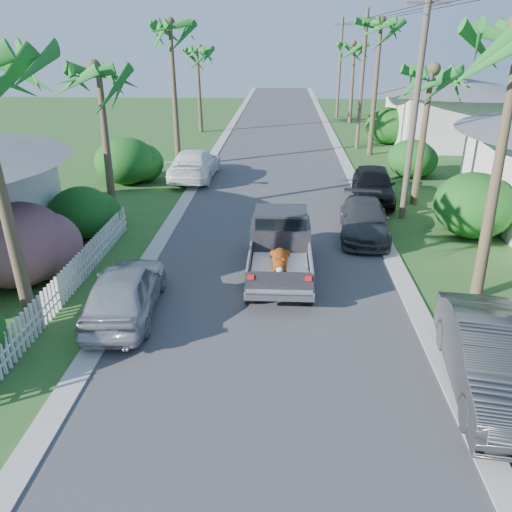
# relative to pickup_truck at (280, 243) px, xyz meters

# --- Properties ---
(ground) EXTENTS (120.00, 120.00, 0.00)m
(ground) POSITION_rel_pickup_truck_xyz_m (-0.33, -7.28, -1.01)
(ground) COLOR #2B551F
(ground) RESTS_ON ground
(road) EXTENTS (8.00, 100.00, 0.02)m
(road) POSITION_rel_pickup_truck_xyz_m (-0.33, 17.72, -1.00)
(road) COLOR #38383A
(road) RESTS_ON ground
(curb_left) EXTENTS (0.60, 100.00, 0.06)m
(curb_left) POSITION_rel_pickup_truck_xyz_m (-4.63, 17.72, -0.98)
(curb_left) COLOR #A5A39E
(curb_left) RESTS_ON ground
(curb_right) EXTENTS (0.60, 100.00, 0.06)m
(curb_right) POSITION_rel_pickup_truck_xyz_m (3.97, 17.72, -0.98)
(curb_right) COLOR #A5A39E
(curb_right) RESTS_ON ground
(pickup_truck) EXTENTS (1.98, 5.12, 2.06)m
(pickup_truck) POSITION_rel_pickup_truck_xyz_m (0.00, 0.00, 0.00)
(pickup_truck) COLOR black
(pickup_truck) RESTS_ON ground
(parked_car_rn) EXTENTS (2.27, 5.06, 1.61)m
(parked_car_rn) POSITION_rel_pickup_truck_xyz_m (4.67, -5.97, -0.20)
(parked_car_rn) COLOR #27292B
(parked_car_rn) RESTS_ON ground
(parked_car_rm) EXTENTS (2.24, 4.67, 1.31)m
(parked_car_rm) POSITION_rel_pickup_truck_xyz_m (3.27, 3.47, -0.35)
(parked_car_rm) COLOR #313436
(parked_car_rm) RESTS_ON ground
(parked_car_rf) EXTENTS (2.43, 4.94, 1.62)m
(parked_car_rf) POSITION_rel_pickup_truck_xyz_m (4.33, 8.07, -0.20)
(parked_car_rf) COLOR black
(parked_car_rf) RESTS_ON ground
(parked_car_ln) EXTENTS (2.08, 4.51, 1.50)m
(parked_car_ln) POSITION_rel_pickup_truck_xyz_m (-4.28, -3.12, -0.26)
(parked_car_ln) COLOR #AFB1B7
(parked_car_ln) RESTS_ON ground
(parked_car_lf) EXTENTS (2.41, 5.61, 1.61)m
(parked_car_lf) POSITION_rel_pickup_truck_xyz_m (-4.83, 11.80, -0.20)
(parked_car_lf) COLOR white
(parked_car_lf) RESTS_ON ground
(palm_l_b) EXTENTS (4.40, 4.40, 7.40)m
(palm_l_b) POSITION_rel_pickup_truck_xyz_m (-7.13, 4.72, 5.14)
(palm_l_b) COLOR brown
(palm_l_b) RESTS_ON ground
(palm_l_c) EXTENTS (4.40, 4.40, 9.20)m
(palm_l_c) POSITION_rel_pickup_truck_xyz_m (-6.33, 14.72, 6.90)
(palm_l_c) COLOR brown
(palm_l_c) RESTS_ON ground
(palm_l_d) EXTENTS (4.40, 4.40, 7.70)m
(palm_l_d) POSITION_rel_pickup_truck_xyz_m (-6.83, 26.72, 5.43)
(palm_l_d) COLOR brown
(palm_l_d) RESTS_ON ground
(palm_r_b) EXTENTS (4.40, 4.40, 7.20)m
(palm_r_b) POSITION_rel_pickup_truck_xyz_m (6.27, 7.72, 4.94)
(palm_r_b) COLOR brown
(palm_r_b) RESTS_ON ground
(palm_r_c) EXTENTS (4.40, 4.40, 9.40)m
(palm_r_c) POSITION_rel_pickup_truck_xyz_m (5.87, 18.72, 7.10)
(palm_r_c) COLOR brown
(palm_r_c) RESTS_ON ground
(palm_r_d) EXTENTS (4.40, 4.40, 8.00)m
(palm_r_d) POSITION_rel_pickup_truck_xyz_m (6.17, 32.72, 5.73)
(palm_r_d) COLOR brown
(palm_r_d) RESTS_ON ground
(shrub_l_b) EXTENTS (3.00, 3.30, 2.60)m
(shrub_l_b) POSITION_rel_pickup_truck_xyz_m (-8.13, -1.28, 0.29)
(shrub_l_b) COLOR #B61A6B
(shrub_l_b) RESTS_ON ground
(shrub_l_c) EXTENTS (2.40, 2.64, 2.00)m
(shrub_l_c) POSITION_rel_pickup_truck_xyz_m (-7.73, 2.72, -0.01)
(shrub_l_c) COLOR #184A15
(shrub_l_c) RESTS_ON ground
(shrub_l_d) EXTENTS (3.20, 3.52, 2.40)m
(shrub_l_d) POSITION_rel_pickup_truck_xyz_m (-8.33, 10.72, 0.19)
(shrub_l_d) COLOR #184A15
(shrub_l_d) RESTS_ON ground
(shrub_r_b) EXTENTS (3.00, 3.30, 2.50)m
(shrub_r_b) POSITION_rel_pickup_truck_xyz_m (7.47, 3.72, 0.24)
(shrub_r_b) COLOR #184A15
(shrub_r_b) RESTS_ON ground
(shrub_r_c) EXTENTS (2.60, 2.86, 2.10)m
(shrub_r_c) POSITION_rel_pickup_truck_xyz_m (7.17, 12.72, 0.04)
(shrub_r_c) COLOR #184A15
(shrub_r_c) RESTS_ON ground
(shrub_r_d) EXTENTS (3.20, 3.52, 2.60)m
(shrub_r_d) POSITION_rel_pickup_truck_xyz_m (7.67, 22.72, 0.29)
(shrub_r_d) COLOR #184A15
(shrub_r_d) RESTS_ON ground
(picket_fence) EXTENTS (0.10, 11.00, 1.00)m
(picket_fence) POSITION_rel_pickup_truck_xyz_m (-6.33, -1.78, -0.51)
(picket_fence) COLOR white
(picket_fence) RESTS_ON ground
(house_right_far) EXTENTS (9.00, 8.00, 4.60)m
(house_right_far) POSITION_rel_pickup_truck_xyz_m (12.67, 22.72, 1.11)
(house_right_far) COLOR silver
(house_right_far) RESTS_ON ground
(utility_pole_b) EXTENTS (1.60, 0.26, 9.00)m
(utility_pole_b) POSITION_rel_pickup_truck_xyz_m (5.27, 5.72, 3.59)
(utility_pole_b) COLOR brown
(utility_pole_b) RESTS_ON ground
(utility_pole_c) EXTENTS (1.60, 0.26, 9.00)m
(utility_pole_c) POSITION_rel_pickup_truck_xyz_m (5.27, 20.72, 3.59)
(utility_pole_c) COLOR brown
(utility_pole_c) RESTS_ON ground
(utility_pole_d) EXTENTS (1.60, 0.26, 9.00)m
(utility_pole_d) POSITION_rel_pickup_truck_xyz_m (5.27, 35.72, 3.59)
(utility_pole_d) COLOR brown
(utility_pole_d) RESTS_ON ground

